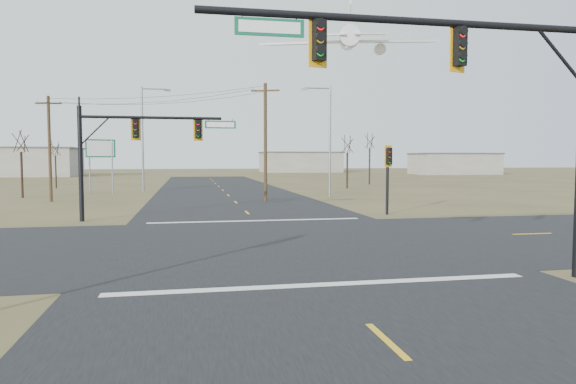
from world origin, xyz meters
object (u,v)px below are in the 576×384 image
object	(u,v)px
streetlight_a	(328,135)
bare_tree_a	(21,141)
utility_pole_near	(265,141)
bare_tree_d	(370,141)
bare_tree_b	(55,148)
bare_tree_c	(347,144)
mast_arm_near	(474,82)
pedestal_signal_ne	(388,164)
highway_sign	(101,155)
utility_pole_far	(50,147)
mast_arm_far	(138,138)
streetlight_c	(145,133)

from	to	relation	value
streetlight_a	bare_tree_a	size ratio (longest dim) A/B	1.55
utility_pole_near	bare_tree_d	world-z (taller)	utility_pole_near
utility_pole_near	bare_tree_b	xyz separation A→B (m)	(-21.73, 23.57, -0.23)
bare_tree_c	bare_tree_d	distance (m)	10.17
mast_arm_near	bare_tree_a	distance (m)	43.01
mast_arm_near	pedestal_signal_ne	xyz separation A→B (m)	(4.44, 17.12, -2.46)
pedestal_signal_ne	streetlight_a	xyz separation A→B (m)	(0.16, 14.90, 2.44)
utility_pole_near	bare_tree_c	world-z (taller)	utility_pole_near
mast_arm_near	pedestal_signal_ne	size ratio (longest dim) A/B	2.58
bare_tree_a	bare_tree_b	size ratio (longest dim) A/B	1.09
streetlight_a	highway_sign	bearing A→B (deg)	170.04
utility_pole_far	highway_sign	bearing A→B (deg)	75.74
utility_pole_near	bare_tree_c	xyz separation A→B (m)	(12.34, 16.91, 0.29)
mast_arm_far	bare_tree_b	world-z (taller)	mast_arm_far
pedestal_signal_ne	streetlight_a	size ratio (longest dim) A/B	0.44
utility_pole_far	streetlight_a	xyz separation A→B (m)	(23.58, 0.25, 1.14)
streetlight_c	bare_tree_c	world-z (taller)	streetlight_c
streetlight_c	pedestal_signal_ne	bearing A→B (deg)	-68.39
streetlight_a	bare_tree_a	xyz separation A→B (m)	(-27.17, 4.58, -0.51)
pedestal_signal_ne	bare_tree_b	bearing A→B (deg)	112.37
highway_sign	streetlight_a	bearing A→B (deg)	-46.42
highway_sign	bare_tree_d	world-z (taller)	bare_tree_d
utility_pole_near	utility_pole_far	xyz separation A→B (m)	(-17.33, 3.33, -0.50)
highway_sign	bare_tree_a	distance (m)	7.78
pedestal_signal_ne	bare_tree_c	distance (m)	28.99
streetlight_c	bare_tree_b	distance (m)	13.86
mast_arm_far	mast_arm_near	bearing A→B (deg)	-74.29
pedestal_signal_ne	streetlight_c	size ratio (longest dim) A/B	0.39
streetlight_a	utility_pole_near	bearing A→B (deg)	-136.32
utility_pole_far	bare_tree_b	world-z (taller)	utility_pole_far
highway_sign	bare_tree_b	bearing A→B (deg)	100.09
highway_sign	streetlight_c	bearing A→B (deg)	6.86
utility_pole_far	bare_tree_a	bearing A→B (deg)	126.68
mast_arm_near	bare_tree_c	xyz separation A→B (m)	(10.70, 45.35, -0.37)
streetlight_c	bare_tree_c	distance (m)	23.16
pedestal_signal_ne	utility_pole_near	distance (m)	12.98
utility_pole_far	bare_tree_b	bearing A→B (deg)	102.26
utility_pole_near	streetlight_c	bearing A→B (deg)	125.14
mast_arm_near	bare_tree_b	world-z (taller)	mast_arm_near
pedestal_signal_ne	utility_pole_far	xyz separation A→B (m)	(-23.42, 14.65, 1.30)
utility_pole_far	streetlight_c	xyz separation A→B (m)	(6.59, 11.93, 1.75)
mast_arm_far	utility_pole_far	size ratio (longest dim) A/B	1.02
bare_tree_a	streetlight_a	bearing A→B (deg)	-9.56
highway_sign	mast_arm_near	bearing A→B (deg)	-90.79
mast_arm_near	pedestal_signal_ne	distance (m)	17.86
highway_sign	bare_tree_d	distance (m)	35.33
utility_pole_far	bare_tree_a	size ratio (longest dim) A/B	1.33
pedestal_signal_ne	bare_tree_a	distance (m)	33.36
utility_pole_near	streetlight_a	bearing A→B (deg)	29.81
utility_pole_near	bare_tree_a	distance (m)	22.46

